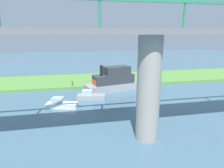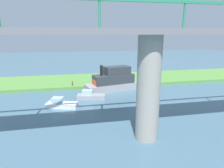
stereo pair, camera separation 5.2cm
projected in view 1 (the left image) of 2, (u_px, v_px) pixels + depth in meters
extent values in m
plane|color=#476B7F|center=(112.00, 87.00, 38.33)|extent=(160.00, 160.00, 0.00)
cube|color=#5B9342|center=(107.00, 79.00, 43.96)|extent=(80.00, 12.00, 0.50)
cylinder|color=#9E998E|center=(149.00, 89.00, 18.70)|extent=(2.24, 2.24, 10.07)
cube|color=slate|center=(151.00, 32.00, 17.38)|extent=(59.68, 4.00, 0.50)
cube|color=#2D8C66|center=(144.00, 0.00, 18.57)|extent=(59.68, 0.30, 0.30)
cylinder|color=#2D8C66|center=(184.00, 16.00, 19.73)|extent=(0.24, 0.24, 2.60)
cylinder|color=#2D8C66|center=(100.00, 14.00, 18.07)|extent=(0.24, 0.24, 2.60)
cylinder|color=#2D334C|center=(126.00, 82.00, 39.58)|extent=(0.29, 0.29, 0.55)
cylinder|color=gold|center=(126.00, 79.00, 39.44)|extent=(0.49, 0.49, 0.60)
sphere|color=tan|center=(126.00, 77.00, 39.33)|extent=(0.24, 0.24, 0.24)
cylinder|color=brown|center=(72.00, 83.00, 37.70)|extent=(0.20, 0.20, 0.83)
cube|color=#99999E|center=(111.00, 87.00, 36.48)|extent=(9.68, 5.06, 1.23)
cube|color=#33383D|center=(113.00, 79.00, 36.33)|extent=(7.81, 4.35, 1.64)
cube|color=#33383D|center=(117.00, 70.00, 36.24)|extent=(5.02, 3.31, 1.44)
cylinder|color=black|center=(101.00, 71.00, 34.95)|extent=(0.51, 0.51, 1.85)
cube|color=#D84C2D|center=(98.00, 82.00, 35.23)|extent=(2.01, 2.17, 0.92)
cube|color=#99999E|center=(91.00, 97.00, 31.60)|extent=(4.60, 2.37, 0.68)
cube|color=silver|center=(87.00, 92.00, 31.42)|extent=(1.79, 1.53, 0.78)
cube|color=white|center=(62.00, 105.00, 27.97)|extent=(4.58, 2.68, 0.67)
cube|color=silver|center=(58.00, 100.00, 27.83)|extent=(1.84, 1.61, 0.77)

